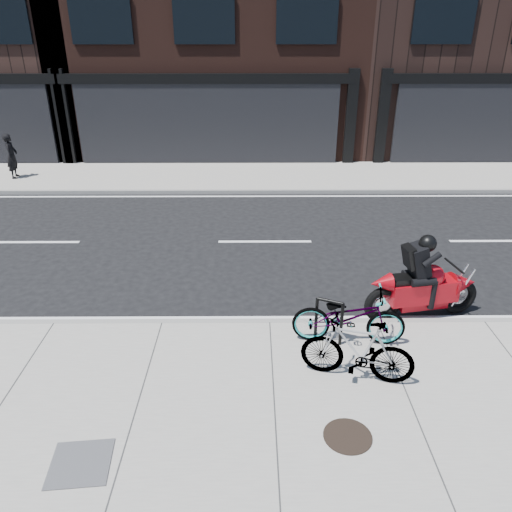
{
  "coord_description": "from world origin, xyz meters",
  "views": [
    {
      "loc": [
        -0.3,
        -9.81,
        5.22
      ],
      "look_at": [
        -0.25,
        -0.75,
        0.9
      ],
      "focal_mm": 35.0,
      "sensor_mm": 36.0,
      "label": 1
    }
  ],
  "objects_px": {
    "bicycle_front": "(349,317)",
    "pedestrian": "(12,156)",
    "bicycle_rear": "(357,350)",
    "manhole_cover": "(348,436)",
    "motorcycle": "(428,284)",
    "utility_grate": "(80,463)",
    "bike_rack": "(329,317)"
  },
  "relations": [
    {
      "from": "bike_rack",
      "to": "motorcycle",
      "type": "height_order",
      "value": "motorcycle"
    },
    {
      "from": "bicycle_rear",
      "to": "pedestrian",
      "type": "height_order",
      "value": "pedestrian"
    },
    {
      "from": "motorcycle",
      "to": "pedestrian",
      "type": "distance_m",
      "value": 14.78
    },
    {
      "from": "bicycle_front",
      "to": "utility_grate",
      "type": "relative_size",
      "value": 2.56
    },
    {
      "from": "pedestrian",
      "to": "utility_grate",
      "type": "bearing_deg",
      "value": -159.7
    },
    {
      "from": "motorcycle",
      "to": "manhole_cover",
      "type": "distance_m",
      "value": 3.86
    },
    {
      "from": "bike_rack",
      "to": "utility_grate",
      "type": "bearing_deg",
      "value": -142.89
    },
    {
      "from": "bicycle_rear",
      "to": "bike_rack",
      "type": "bearing_deg",
      "value": -147.79
    },
    {
      "from": "motorcycle",
      "to": "pedestrian",
      "type": "relative_size",
      "value": 1.49
    },
    {
      "from": "motorcycle",
      "to": "utility_grate",
      "type": "distance_m",
      "value": 6.63
    },
    {
      "from": "bicycle_front",
      "to": "pedestrian",
      "type": "relative_size",
      "value": 1.25
    },
    {
      "from": "bicycle_rear",
      "to": "motorcycle",
      "type": "xyz_separation_m",
      "value": [
        1.72,
        1.99,
        0.05
      ]
    },
    {
      "from": "bicycle_front",
      "to": "manhole_cover",
      "type": "distance_m",
      "value": 2.29
    },
    {
      "from": "bike_rack",
      "to": "motorcycle",
      "type": "relative_size",
      "value": 0.37
    },
    {
      "from": "bicycle_front",
      "to": "pedestrian",
      "type": "bearing_deg",
      "value": 50.45
    },
    {
      "from": "motorcycle",
      "to": "pedestrian",
      "type": "xyz_separation_m",
      "value": [
        -11.72,
        9.0,
        0.2
      ]
    },
    {
      "from": "bike_rack",
      "to": "pedestrian",
      "type": "relative_size",
      "value": 0.55
    },
    {
      "from": "bicycle_rear",
      "to": "utility_grate",
      "type": "height_order",
      "value": "bicycle_rear"
    },
    {
      "from": "bicycle_front",
      "to": "pedestrian",
      "type": "distance_m",
      "value": 14.19
    },
    {
      "from": "bicycle_front",
      "to": "pedestrian",
      "type": "height_order",
      "value": "pedestrian"
    },
    {
      "from": "bicycle_rear",
      "to": "manhole_cover",
      "type": "relative_size",
      "value": 2.63
    },
    {
      "from": "bicycle_rear",
      "to": "utility_grate",
      "type": "distance_m",
      "value": 4.16
    },
    {
      "from": "manhole_cover",
      "to": "bicycle_rear",
      "type": "bearing_deg",
      "value": 75.42
    },
    {
      "from": "bike_rack",
      "to": "motorcycle",
      "type": "bearing_deg",
      "value": 26.99
    },
    {
      "from": "motorcycle",
      "to": "manhole_cover",
      "type": "relative_size",
      "value": 3.47
    },
    {
      "from": "utility_grate",
      "to": "bike_rack",
      "type": "bearing_deg",
      "value": 37.11
    },
    {
      "from": "bike_rack",
      "to": "manhole_cover",
      "type": "bearing_deg",
      "value": -90.59
    },
    {
      "from": "bicycle_front",
      "to": "bicycle_rear",
      "type": "relative_size",
      "value": 1.11
    },
    {
      "from": "bicycle_rear",
      "to": "bicycle_front",
      "type": "bearing_deg",
      "value": -167.22
    },
    {
      "from": "utility_grate",
      "to": "manhole_cover",
      "type": "bearing_deg",
      "value": 7.13
    },
    {
      "from": "bicycle_rear",
      "to": "manhole_cover",
      "type": "bearing_deg",
      "value": 0.41
    },
    {
      "from": "bike_rack",
      "to": "motorcycle",
      "type": "distance_m",
      "value": 2.26
    }
  ]
}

